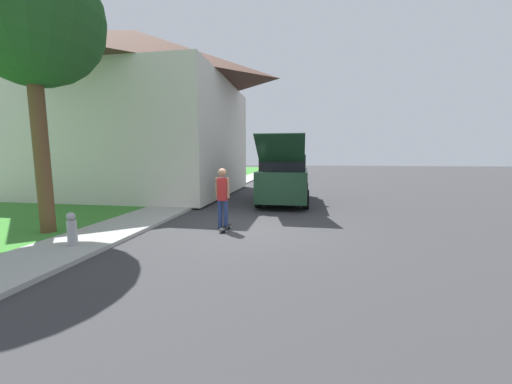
% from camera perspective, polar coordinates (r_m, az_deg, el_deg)
% --- Properties ---
extents(ground_plane, '(120.00, 120.00, 0.00)m').
position_cam_1_polar(ground_plane, '(8.59, -1.69, -6.95)').
color(ground_plane, '#333335').
extents(lawn, '(10.00, 80.00, 0.08)m').
position_cam_1_polar(lawn, '(17.26, -24.43, -0.35)').
color(lawn, '#387F2D').
rests_on(lawn, ground_plane).
extents(sidewalk, '(1.80, 80.00, 0.10)m').
position_cam_1_polar(sidewalk, '(15.24, -10.59, -0.70)').
color(sidewalk, '#9E9E99').
rests_on(sidewalk, ground_plane).
extents(house, '(11.07, 9.71, 8.72)m').
position_cam_1_polar(house, '(17.62, -22.41, 14.78)').
color(house, beige).
rests_on(house, lawn).
extents(lawn_tree_near, '(3.44, 3.44, 7.20)m').
position_cam_1_polar(lawn_tree_near, '(9.91, -38.61, 25.86)').
color(lawn_tree_near, brown).
rests_on(lawn_tree_near, lawn).
extents(lawn_tree_far, '(3.43, 3.43, 5.85)m').
position_cam_1_polar(lawn_tree_far, '(15.79, -16.61, 14.47)').
color(lawn_tree_far, brown).
rests_on(lawn_tree_far, lawn).
extents(suv_parked, '(2.15, 5.82, 2.87)m').
position_cam_1_polar(suv_parked, '(13.04, 5.78, 2.91)').
color(suv_parked, '#193823').
rests_on(suv_parked, ground_plane).
extents(car_down_street, '(1.88, 4.18, 1.33)m').
position_cam_1_polar(car_down_street, '(27.24, 6.36, 4.02)').
color(car_down_street, maroon).
rests_on(car_down_street, ground_plane).
extents(skateboarder, '(0.41, 0.23, 1.76)m').
position_cam_1_polar(skateboarder, '(8.19, -6.70, -0.69)').
color(skateboarder, navy).
rests_on(skateboarder, ground_plane).
extents(skateboard, '(0.21, 0.76, 0.10)m').
position_cam_1_polar(skateboard, '(8.22, -6.13, -7.05)').
color(skateboard, black).
rests_on(skateboard, ground_plane).
extents(fire_hydrant, '(0.20, 0.20, 0.75)m').
position_cam_1_polar(fire_hydrant, '(7.66, -32.91, -6.28)').
color(fire_hydrant, '#99999E').
rests_on(fire_hydrant, sidewalk).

